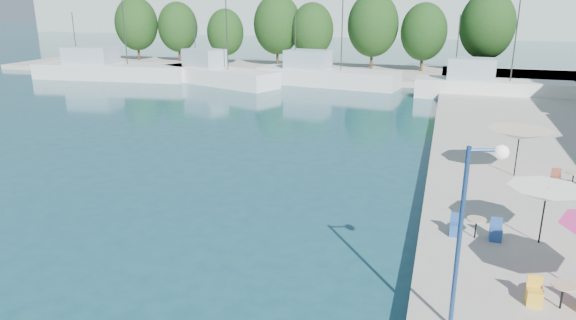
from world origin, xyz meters
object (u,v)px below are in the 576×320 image
(umbrella_white, at_px, (546,194))
(umbrella_cream, at_px, (519,134))
(trawler_01, at_px, (110,70))
(trawler_02, at_px, (216,74))
(trawler_04, at_px, (489,88))
(street_lamp, at_px, (476,205))
(trawler_03, at_px, (324,76))

(umbrella_white, distance_m, umbrella_cream, 7.87)
(trawler_01, height_order, umbrella_cream, trawler_01)
(trawler_02, height_order, trawler_04, same)
(trawler_01, distance_m, street_lamp, 57.34)
(trawler_03, distance_m, trawler_04, 17.45)
(trawler_02, bearing_deg, trawler_04, 20.09)
(street_lamp, bearing_deg, umbrella_white, 47.49)
(trawler_03, relative_size, umbrella_white, 6.13)
(trawler_01, distance_m, trawler_03, 26.17)
(trawler_02, bearing_deg, street_lamp, -35.65)
(trawler_02, xyz_separation_m, street_lamp, (25.96, -40.93, 3.02))
(trawler_02, distance_m, trawler_04, 29.06)
(trawler_03, bearing_deg, umbrella_white, -57.19)
(trawler_02, xyz_separation_m, umbrella_white, (28.70, -34.90, 1.40))
(trawler_01, relative_size, umbrella_white, 7.31)
(trawler_01, xyz_separation_m, umbrella_cream, (42.78, -27.02, 1.66))
(trawler_01, relative_size, trawler_03, 1.19)
(umbrella_white, relative_size, street_lamp, 0.53)
(umbrella_cream, bearing_deg, trawler_03, 119.51)
(trawler_03, bearing_deg, street_lamp, -63.43)
(trawler_02, height_order, umbrella_cream, trawler_02)
(trawler_02, distance_m, trawler_03, 12.21)
(street_lamp, bearing_deg, trawler_01, 116.31)
(trawler_01, height_order, street_lamp, trawler_01)
(street_lamp, bearing_deg, trawler_02, 104.30)
(trawler_03, relative_size, trawler_04, 1.12)
(umbrella_white, height_order, street_lamp, street_lamp)
(umbrella_cream, relative_size, street_lamp, 0.62)
(trawler_02, bearing_deg, umbrella_cream, -21.35)
(trawler_02, xyz_separation_m, trawler_03, (11.94, 2.54, -0.00))
(trawler_04, relative_size, umbrella_white, 5.46)
(umbrella_white, xyz_separation_m, umbrella_cream, (-0.02, 7.86, 0.25))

